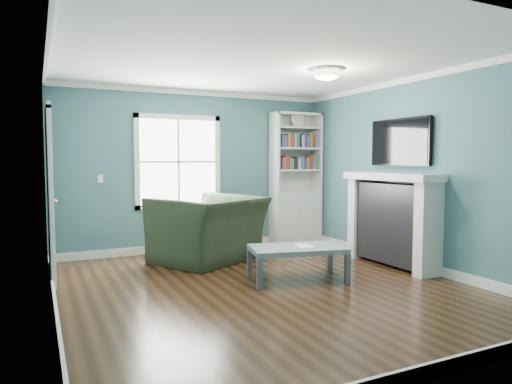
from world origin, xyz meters
name	(u,v)px	position (x,y,z in m)	size (l,w,h in m)	color
floor	(265,287)	(0.00, 0.00, 0.00)	(5.00, 5.00, 0.00)	black
room_walls	(265,151)	(0.00, 0.00, 1.58)	(5.00, 5.00, 5.00)	#376F6D
trim	(265,181)	(0.00, 0.00, 1.24)	(4.50, 5.00, 2.60)	white
window	(178,162)	(-0.30, 2.49, 1.45)	(1.40, 0.06, 1.50)	white
bookshelf	(296,191)	(1.77, 2.30, 0.92)	(0.90, 0.35, 2.31)	silver
fireplace	(392,221)	(2.08, 0.20, 0.64)	(0.44, 1.58, 1.30)	black
tv	(400,142)	(2.20, 0.20, 1.72)	(0.06, 1.10, 0.65)	black
door	(50,193)	(-2.22, 1.40, 1.07)	(0.12, 0.98, 2.17)	silver
ceiling_fixture	(327,73)	(0.90, 0.10, 2.55)	(0.38, 0.38, 0.15)	white
light_switch	(100,179)	(-1.50, 2.48, 1.20)	(0.08, 0.01, 0.12)	white
recliner	(209,218)	(-0.11, 1.60, 0.63)	(1.45, 0.94, 1.26)	#1F2D1C
coffee_table	(297,251)	(0.51, 0.12, 0.36)	(1.26, 0.87, 0.42)	#4C525C
paper_sheet	(304,246)	(0.60, 0.11, 0.42)	(0.19, 0.25, 0.00)	white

